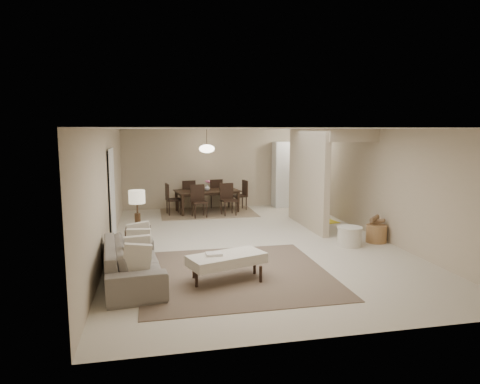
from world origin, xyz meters
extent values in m
plane|color=beige|center=(0.00, 0.00, 0.00)|extent=(9.00, 9.00, 0.00)
plane|color=white|center=(0.00, 0.00, 2.50)|extent=(9.00, 9.00, 0.00)
plane|color=#C0B091|center=(0.00, 4.50, 1.25)|extent=(6.00, 0.00, 6.00)
plane|color=#C0B091|center=(-3.00, 0.00, 1.25)|extent=(0.00, 9.00, 9.00)
plane|color=#C0B091|center=(3.00, 0.00, 1.25)|extent=(0.00, 9.00, 9.00)
cube|color=#C0B091|center=(1.80, 1.25, 1.25)|extent=(0.15, 2.50, 2.50)
cube|color=black|center=(-2.97, 0.60, 1.02)|extent=(0.04, 0.90, 2.04)
cube|color=white|center=(2.35, 4.15, 1.05)|extent=(1.20, 0.55, 2.10)
cylinder|color=white|center=(2.30, 3.20, 2.46)|extent=(0.44, 0.44, 0.05)
cube|color=brown|center=(-0.74, -2.01, 0.01)|extent=(3.20, 3.20, 0.01)
imported|color=slate|center=(-2.45, -2.01, 0.33)|extent=(2.32, 1.09, 0.65)
cube|color=beige|center=(-0.94, -2.31, 0.37)|extent=(1.37, 0.95, 0.17)
cylinder|color=black|center=(-1.46, -2.52, 0.14)|extent=(0.05, 0.05, 0.28)
cylinder|color=black|center=(-0.41, -2.52, 0.14)|extent=(0.05, 0.05, 0.28)
cylinder|color=black|center=(-1.46, -2.10, 0.14)|extent=(0.05, 0.05, 0.28)
cylinder|color=black|center=(-0.41, -2.10, 0.14)|extent=(0.05, 0.05, 0.28)
cube|color=black|center=(-2.40, -0.45, 0.27)|extent=(0.49, 0.49, 0.54)
cylinder|color=#46311E|center=(-2.40, -0.45, 0.69)|extent=(0.12, 0.12, 0.30)
cylinder|color=#46311E|center=(-2.40, -0.45, 0.97)|extent=(0.03, 0.03, 0.26)
cylinder|color=beige|center=(-2.40, -0.45, 1.17)|extent=(0.32, 0.32, 0.26)
cylinder|color=beige|center=(2.03, -0.72, 0.21)|extent=(0.53, 0.53, 0.41)
cylinder|color=brown|center=(2.75, -0.57, 0.19)|extent=(0.57, 0.57, 0.38)
cube|color=#80684F|center=(-0.46, 3.70, 0.01)|extent=(2.80, 2.10, 0.01)
imported|color=black|center=(-0.46, 3.70, 0.33)|extent=(2.03, 1.33, 0.66)
imported|color=silver|center=(-0.46, 3.70, 0.75)|extent=(0.20, 0.20, 0.17)
cube|color=yellow|center=(2.40, 1.60, 0.01)|extent=(0.86, 0.60, 0.01)
cylinder|color=#46311E|center=(-0.46, 3.70, 2.25)|extent=(0.02, 0.02, 0.50)
ellipsoid|color=#FFEAC6|center=(-0.46, 3.70, 1.92)|extent=(0.46, 0.46, 0.25)
camera|label=1|loc=(-2.11, -9.00, 2.47)|focal=32.00mm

